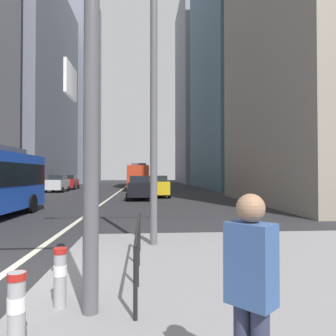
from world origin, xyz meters
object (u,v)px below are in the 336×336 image
car_receding_near (158,186)px  pedestrian_waiting (251,289)px  car_receding_far (139,187)px  bollard_right (60,274)px  city_bus_red_distant (139,175)px  car_oncoming_far (58,183)px  street_lamp_post (154,59)px  bollard_left (17,310)px  car_oncoming_mid (70,182)px  city_bus_red_receding (140,176)px

car_receding_near → pedestrian_waiting: car_receding_near is taller
car_receding_far → bollard_right: car_receding_far is taller
city_bus_red_distant → car_oncoming_far: size_ratio=2.49×
street_lamp_post → city_bus_red_distant: bearing=91.3°
car_receding_far → bollard_left: bearing=-92.6°
pedestrian_waiting → street_lamp_post: bearing=95.6°
street_lamp_post → bollard_left: street_lamp_post is taller
bollard_left → car_oncoming_mid: bearing=102.2°
car_receding_near → street_lamp_post: street_lamp_post is taller
city_bus_red_receding → bollard_right: bearing=-91.0°
city_bus_red_receding → car_receding_far: city_bus_red_receding is taller
city_bus_red_distant → car_receding_near: city_bus_red_distant is taller
street_lamp_post → car_oncoming_mid: bearing=106.4°
car_oncoming_mid → bollard_left: bearing=-77.8°
city_bus_red_receding → car_oncoming_mid: bearing=168.4°
car_receding_far → car_oncoming_far: size_ratio=1.01×
car_receding_far → pedestrian_waiting: 23.11m
car_oncoming_far → bollard_right: (8.71, -32.51, -0.36)m
car_receding_near → car_oncoming_far: 14.26m
city_bus_red_receding → city_bus_red_distant: size_ratio=1.02×
city_bus_red_receding → car_receding_near: (1.80, -13.37, -0.84)m
car_receding_near → bollard_right: (-2.47, -23.66, -0.36)m
bollard_left → bollard_right: 1.25m
city_bus_red_distant → street_lamp_post: (1.11, -49.75, 3.45)m
city_bus_red_receding → pedestrian_waiting: bearing=-87.9°
street_lamp_post → bollard_left: bearing=-107.4°
bollard_left → pedestrian_waiting: pedestrian_waiting is taller
car_oncoming_mid → car_receding_far: same height
city_bus_red_receding → bollard_right: city_bus_red_receding is taller
car_oncoming_far → bollard_left: car_oncoming_far is taller
car_oncoming_far → car_receding_near: bearing=-38.4°
bollard_left → car_oncoming_far: bearing=104.3°
street_lamp_post → bollard_right: bearing=-110.6°
city_bus_red_distant → car_receding_far: (0.49, -32.84, -0.85)m
city_bus_red_distant → car_oncoming_mid: city_bus_red_distant is taller
bollard_left → city_bus_red_receding: bearing=88.8°
street_lamp_post → pedestrian_waiting: bearing=-84.4°
city_bus_red_distant → pedestrian_waiting: 55.95m
street_lamp_post → pedestrian_waiting: size_ratio=4.49×
pedestrian_waiting → car_receding_near: bearing=89.2°
pedestrian_waiting → bollard_left: bearing=156.7°
bollard_right → city_bus_red_distant: bearing=89.6°
car_oncoming_mid → car_oncoming_far: same height
pedestrian_waiting → car_oncoming_mid: bearing=104.9°
car_receding_far → bollard_right: size_ratio=5.04×
car_receding_near → bollard_left: bearing=-96.0°
car_oncoming_mid → city_bus_red_receding: bearing=-11.6°
city_bus_red_distant → bollard_left: size_ratio=11.97×
city_bus_red_distant → bollard_right: (-0.38, -53.72, -1.21)m
city_bus_red_distant → bollard_right: city_bus_red_distant is taller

